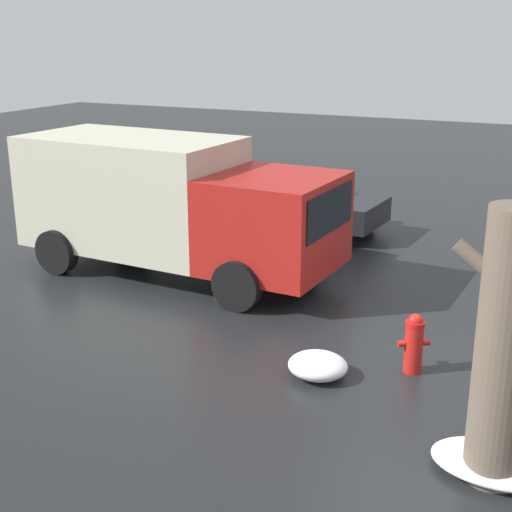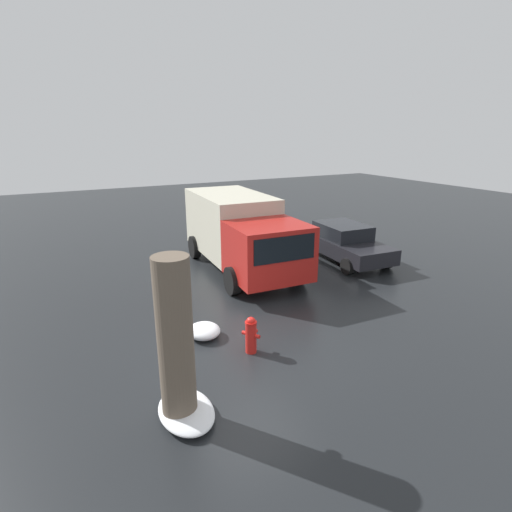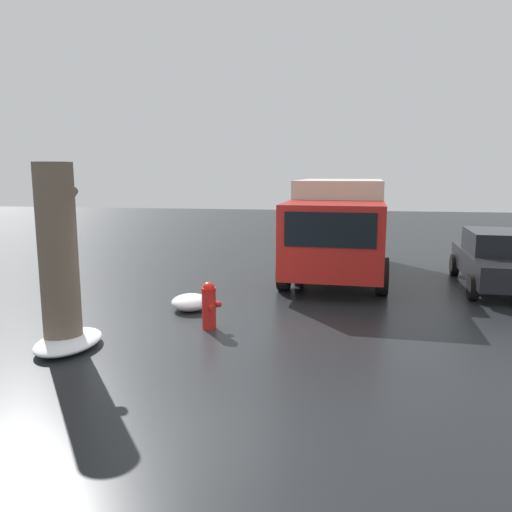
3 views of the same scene
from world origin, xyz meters
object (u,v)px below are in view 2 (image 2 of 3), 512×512
fire_hydrant (251,334)px  tree_trunk (175,341)px  delivery_truck (240,230)px  parked_car (344,242)px  pedestrian (235,261)px

fire_hydrant → tree_trunk: bearing=-179.5°
fire_hydrant → delivery_truck: (5.45, -2.33, 1.00)m
parked_car → fire_hydrant: bearing=39.0°
fire_hydrant → tree_trunk: 2.77m
tree_trunk → pedestrian: 6.33m
tree_trunk → delivery_truck: bearing=-33.2°
fire_hydrant → pedestrian: pedestrian is taller
tree_trunk → pedestrian: size_ratio=1.83×
pedestrian → fire_hydrant: bearing=-117.8°
fire_hydrant → delivery_truck: size_ratio=0.14×
parked_car → pedestrian: bearing=11.4°
delivery_truck → parked_car: size_ratio=1.51×
tree_trunk → pedestrian: bearing=-33.9°
fire_hydrant → tree_trunk: size_ratio=0.29×
fire_hydrant → parked_car: bearing=2.5°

